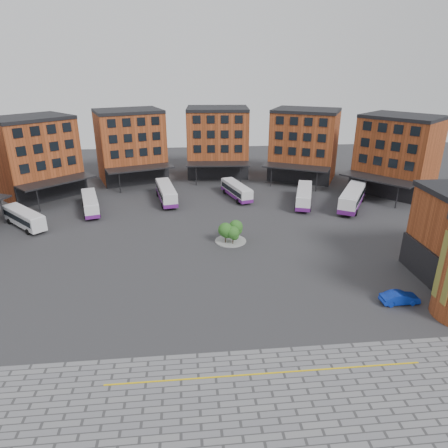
{
  "coord_description": "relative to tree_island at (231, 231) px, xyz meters",
  "views": [
    {
      "loc": [
        -3.96,
        -39.02,
        23.54
      ],
      "look_at": [
        0.74,
        8.77,
        4.0
      ],
      "focal_mm": 32.0,
      "sensor_mm": 36.0,
      "label": 1
    }
  ],
  "objects": [
    {
      "name": "bus_c",
      "position": [
        -9.69,
        18.7,
        -0.01
      ],
      "size": [
        4.38,
        11.17,
        3.07
      ],
      "rotation": [
        0.0,
        0.0,
        0.18
      ],
      "color": "silver",
      "rests_on": "ground"
    },
    {
      "name": "tree_island",
      "position": [
        0.0,
        0.0,
        0.0
      ],
      "size": [
        4.4,
        4.4,
        3.04
      ],
      "color": "gray",
      "rests_on": "ground"
    },
    {
      "name": "yellow_line",
      "position": [
        -0.08,
        -25.7,
        -1.65
      ],
      "size": [
        26.0,
        0.15,
        0.02
      ],
      "primitive_type": "cube",
      "color": "gold",
      "rests_on": "paving_zone"
    },
    {
      "name": "bus_a",
      "position": [
        -30.82,
        8.57,
        -0.03
      ],
      "size": [
        8.36,
        8.64,
        2.77
      ],
      "rotation": [
        0.0,
        0.0,
        0.76
      ],
      "color": "silver",
      "rests_on": "ground"
    },
    {
      "name": "blue_car",
      "position": [
        15.78,
        -16.98,
        -1.01
      ],
      "size": [
        4.09,
        1.53,
        1.34
      ],
      "primitive_type": "imported",
      "rotation": [
        0.0,
        0.0,
        1.6
      ],
      "color": "#0D2CAE",
      "rests_on": "ground"
    },
    {
      "name": "bus_d",
      "position": [
        3.17,
        19.47,
        -0.18
      ],
      "size": [
        4.97,
        10.06,
        2.77
      ],
      "rotation": [
        0.0,
        0.0,
        0.29
      ],
      "color": "silver",
      "rests_on": "ground"
    },
    {
      "name": "main_building",
      "position": [
        -6.86,
        26.55,
        5.55
      ],
      "size": [
        94.14,
        42.48,
        14.6
      ],
      "color": "#944320",
      "rests_on": "ground"
    },
    {
      "name": "bus_e",
      "position": [
        14.61,
        14.67,
        -0.04
      ],
      "size": [
        5.65,
        10.97,
        3.02
      ],
      "rotation": [
        0.0,
        0.0,
        -0.31
      ],
      "color": "white",
      "rests_on": "ground"
    },
    {
      "name": "bus_f",
      "position": [
        22.5,
        12.34,
        0.17
      ],
      "size": [
        8.67,
        11.78,
        3.41
      ],
      "rotation": [
        0.0,
        0.0,
        -0.55
      ],
      "color": "white",
      "rests_on": "ground"
    },
    {
      "name": "bus_b",
      "position": [
        -22.23,
        14.56,
        -0.15
      ],
      "size": [
        4.83,
        10.23,
        2.81
      ],
      "rotation": [
        0.0,
        0.0,
        0.26
      ],
      "color": "silver",
      "rests_on": "ground"
    },
    {
      "name": "ground",
      "position": [
        -2.08,
        -11.7,
        -1.68
      ],
      "size": [
        160.0,
        160.0,
        0.0
      ],
      "primitive_type": "plane",
      "color": "#28282B",
      "rests_on": "ground"
    }
  ]
}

